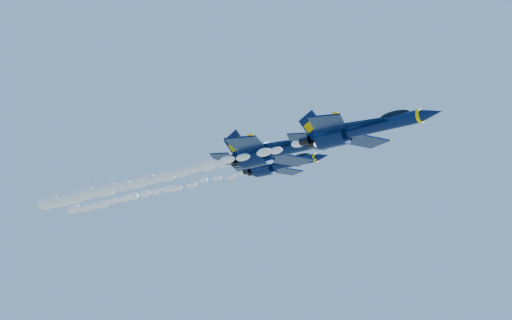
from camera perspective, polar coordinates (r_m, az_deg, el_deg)
The scene contains 6 objects.
jet_lead at distance 71.63m, azimuth 9.14°, elevation 2.72°, with size 16.87×13.84×6.27m.
smoke_trail_jet_lead at distance 89.19m, azimuth -7.90°, elevation -1.34°, with size 45.60×1.88×1.69m, color white.
jet_second at distance 84.38m, azimuth 2.11°, elevation 0.96°, with size 19.86×16.29×7.38m.
smoke_trail_jet_second at distance 105.06m, azimuth -11.83°, elevation -2.36°, with size 45.60×2.21×1.99m, color white.
jet_third at distance 97.39m, azimuth 2.16°, elevation -0.41°, with size 15.14×12.42×5.63m.
smoke_trail_jet_third at distance 116.35m, azimuth -9.60°, elevation -2.98°, with size 45.60×1.69×1.52m, color white.
Camera 1 is at (50.21, -70.66, 127.40)m, focal length 45.00 mm.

